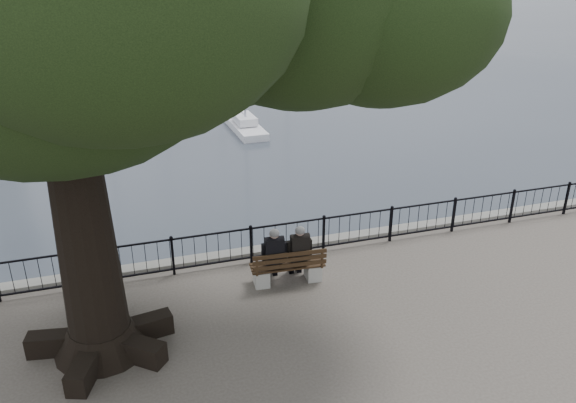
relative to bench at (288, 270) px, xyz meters
name	(u,v)px	position (x,y,z in m)	size (l,w,h in m)	color
harbor	(283,264)	(0.39, 1.72, -0.83)	(260.00, 260.00, 1.20)	slate
railing	(288,238)	(0.39, 1.22, 0.23)	(22.06, 0.06, 1.00)	black
bench	(288,270)	(0.00, 0.00, 0.00)	(1.83, 0.67, 0.95)	gray
person_left	(273,257)	(-0.33, 0.13, 0.36)	(0.46, 0.76, 1.50)	black
person_right	(298,254)	(0.29, 0.08, 0.36)	(0.46, 0.76, 1.50)	black
lion_monument	(164,25)	(2.39, 48.66, 0.85)	(5.91, 5.91, 8.73)	slate
sailboat_b	(104,106)	(-4.02, 23.14, -1.00)	(1.84, 5.93, 11.81)	white
sailboat_c	(244,124)	(2.94, 16.73, -1.02)	(1.43, 4.72, 9.63)	white
sailboat_d	(286,85)	(8.13, 25.84, -1.04)	(3.06, 4.90, 8.86)	white
sailboat_e	(0,86)	(-10.72, 31.04, -0.99)	(1.88, 5.54, 11.67)	white
sailboat_f	(161,73)	(0.24, 32.68, -1.01)	(2.58, 5.83, 10.93)	white
sailboat_g	(218,58)	(5.73, 38.27, -1.02)	(2.77, 6.24, 11.07)	white
sailboat_h	(103,60)	(-3.85, 40.19, -0.96)	(3.14, 5.10, 12.35)	white
sailboat_i	(38,74)	(-8.60, 35.14, -1.00)	(3.84, 5.86, 11.47)	white
sailboat_j	(152,64)	(0.00, 36.78, -0.98)	(2.38, 6.31, 12.70)	white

